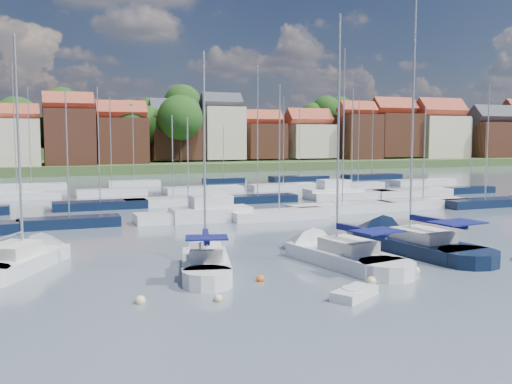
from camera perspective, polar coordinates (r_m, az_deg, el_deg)
name	(u,v)px	position (r m, az deg, el deg)	size (l,w,h in m)	color
ground	(206,196)	(70.80, -5.02, -0.41)	(260.00, 260.00, 0.00)	#485562
sailboat_left	(205,262)	(32.28, -5.12, -7.02)	(4.74, 9.75, 12.92)	silver
sailboat_centre	(327,254)	(34.67, 7.15, -6.18)	(5.06, 11.80, 15.55)	silver
sailboat_navy	(396,242)	(39.47, 13.84, -4.86)	(5.22, 13.64, 18.33)	black
sailboat_far	(30,259)	(35.67, -21.64, -6.23)	(7.63, 10.66, 14.13)	silver
tender	(354,293)	(26.97, 9.81, -9.96)	(2.79, 2.32, 0.55)	silver
buoy_a	(140,303)	(26.35, -11.50, -10.84)	(0.50, 0.50, 0.50)	beige
buoy_b	(218,301)	(26.22, -3.81, -10.83)	(0.43, 0.43, 0.43)	beige
buoy_c	(260,281)	(29.58, 0.44, -8.90)	(0.44, 0.44, 0.44)	#D85914
buoy_d	(415,273)	(32.47, 15.65, -7.79)	(0.51, 0.51, 0.51)	beige
buoy_e	(399,240)	(42.34, 14.10, -4.64)	(0.51, 0.51, 0.51)	#D85914
buoy_g	(371,284)	(29.69, 11.43, -8.96)	(0.52, 0.52, 0.52)	beige
marina_field	(233,196)	(66.72, -2.30, -0.39)	(79.62, 41.41, 15.93)	silver
far_shore_town	(121,146)	(161.83, -13.39, 4.48)	(212.46, 90.00, 22.27)	#3C562B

